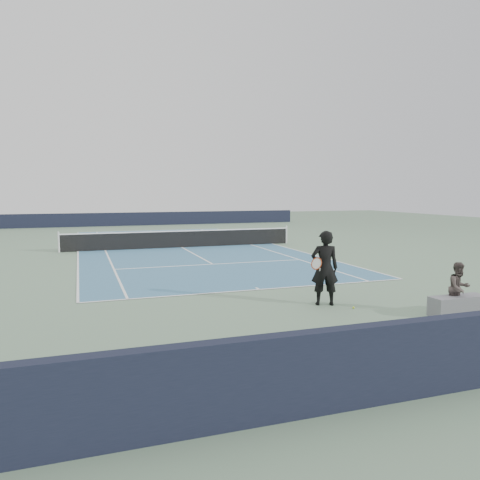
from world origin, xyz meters
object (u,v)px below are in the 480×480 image
object	(u,v)px
tennis_player	(325,268)
tennis_net	(182,239)
tennis_ball	(353,308)
spectator_bench	(459,296)

from	to	relation	value
tennis_player	tennis_net	bearing A→B (deg)	93.92
tennis_net	tennis_ball	size ratio (longest dim) A/B	204.45
tennis_player	spectator_bench	distance (m)	3.44
tennis_player	spectator_bench	xyz separation A→B (m)	(2.69, -2.07, -0.55)
tennis_ball	spectator_bench	bearing A→B (deg)	-33.27
tennis_player	spectator_bench	bearing A→B (deg)	-37.57
tennis_ball	tennis_net	bearing A→B (deg)	95.76
spectator_bench	tennis_ball	bearing A→B (deg)	146.73
tennis_player	tennis_ball	distance (m)	1.31
tennis_net	tennis_player	world-z (taller)	tennis_player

